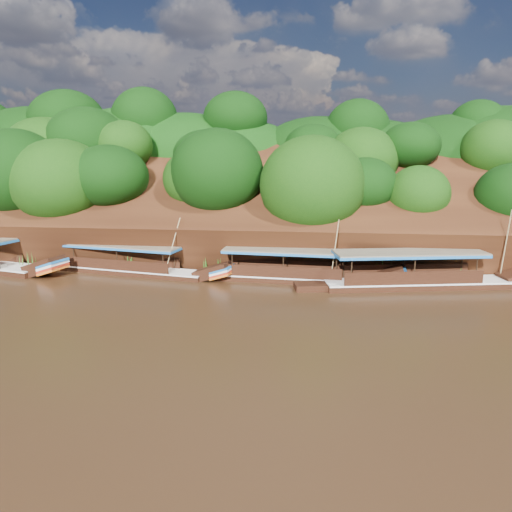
{
  "coord_description": "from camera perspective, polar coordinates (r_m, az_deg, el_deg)",
  "views": [
    {
      "loc": [
        2.07,
        -28.3,
        9.67
      ],
      "look_at": [
        -1.92,
        7.0,
        2.07
      ],
      "focal_mm": 35.0,
      "sensor_mm": 36.0,
      "label": 1
    }
  ],
  "objects": [
    {
      "name": "ground",
      "position": [
        29.98,
        2.15,
        -6.75
      ],
      "size": [
        160.0,
        160.0,
        0.0
      ],
      "primitive_type": "plane",
      "color": "black",
      "rests_on": "ground"
    },
    {
      "name": "riverbank",
      "position": [
        51.66,
        4.07,
        3.39
      ],
      "size": [
        120.0,
        30.06,
        19.4
      ],
      "color": "black",
      "rests_on": "ground"
    },
    {
      "name": "boat_0",
      "position": [
        37.89,
        19.35,
        -2.48
      ],
      "size": [
        16.23,
        5.11,
        6.19
      ],
      "rotation": [
        0.0,
        0.0,
        0.19
      ],
      "color": "black",
      "rests_on": "ground"
    },
    {
      "name": "boat_1",
      "position": [
        37.35,
        5.52,
        -2.12
      ],
      "size": [
        14.04,
        3.24,
        5.35
      ],
      "rotation": [
        0.0,
        0.0,
        -0.08
      ],
      "color": "black",
      "rests_on": "ground"
    },
    {
      "name": "boat_2",
      "position": [
        40.43,
        -13.03,
        -1.33
      ],
      "size": [
        14.6,
        4.66,
        5.06
      ],
      "rotation": [
        0.0,
        0.0,
        -0.2
      ],
      "color": "black",
      "rests_on": "ground"
    },
    {
      "name": "reeds",
      "position": [
        39.0,
        -0.73,
        -0.98
      ],
      "size": [
        49.05,
        2.39,
        2.02
      ],
      "color": "#2D6619",
      "rests_on": "ground"
    }
  ]
}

